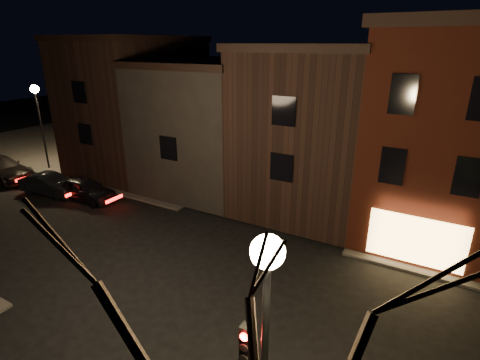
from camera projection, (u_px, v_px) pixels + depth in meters
The scene contains 11 objects.
ground at pixel (195, 278), 16.15m from camera, with size 120.00×120.00×0.00m, color black.
sidewalk_far_left at pixel (156, 133), 41.75m from camera, with size 30.00×30.00×0.12m, color #2D2B28.
corner_building at pixel (438, 133), 18.27m from camera, with size 6.50×8.50×10.50m.
row_building_a at pixel (317, 127), 22.33m from camera, with size 7.30×10.30×9.40m.
row_building_b at pixel (215, 123), 25.89m from camera, with size 7.80×10.30×8.40m.
row_building_c at pixel (137, 104), 29.01m from camera, with size 7.30×10.30×9.90m.
street_lamp_near at pixel (266, 307), 6.59m from camera, with size 0.60×0.60×6.48m.
street_lamp_far at pixel (37, 104), 28.27m from camera, with size 0.60×0.60×6.48m.
parked_car_a at pixel (86, 189), 23.94m from camera, with size 1.72×4.28×1.46m, color black.
parked_car_b at pixel (50, 184), 24.84m from camera, with size 1.48×4.24×1.40m, color black.
parked_car_c at pixel (0, 168), 27.55m from camera, with size 2.35×5.79×1.68m, color black.
Camera 1 is at (8.49, -10.92, 9.56)m, focal length 28.00 mm.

